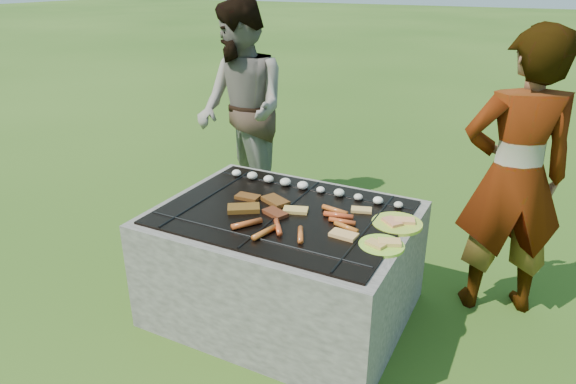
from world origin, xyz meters
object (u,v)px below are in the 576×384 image
Objects in this scene: fire_pit at (284,266)px; cook at (514,178)px; plate_near at (382,245)px; bystander at (241,111)px; plate_far at (397,223)px.

fire_pit is 0.84× the size of cook.
bystander reaches higher than plate_near.
plate_far is 0.25m from plate_near.
bystander is at bearing 148.10° from plate_far.
bystander is (-0.90, 1.04, 0.52)m from fire_pit.
fire_pit is 5.09× the size of plate_far.
bystander is (-1.46, 1.16, 0.19)m from plate_near.
cook is (0.47, 0.71, 0.16)m from plate_near.
plate_near is (0.00, -0.25, -0.00)m from plate_far.
plate_far is 0.17× the size of cook.
cook reaches higher than plate_far.
plate_far is at bearing 21.84° from cook.
fire_pit is 0.66m from plate_far.
fire_pit is at bearing -14.54° from bystander.
fire_pit is at bearing -166.54° from plate_far.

